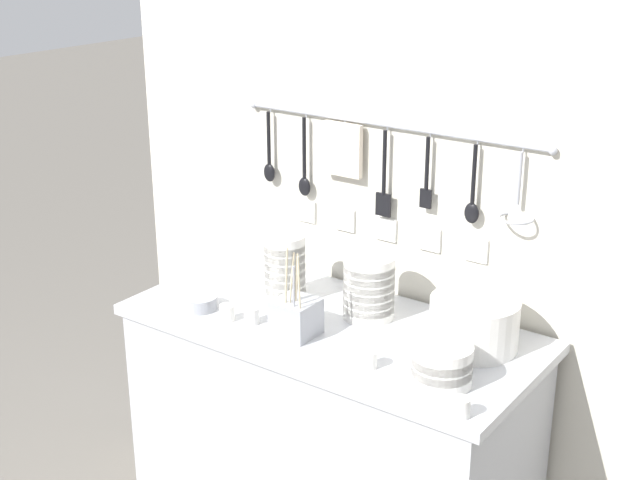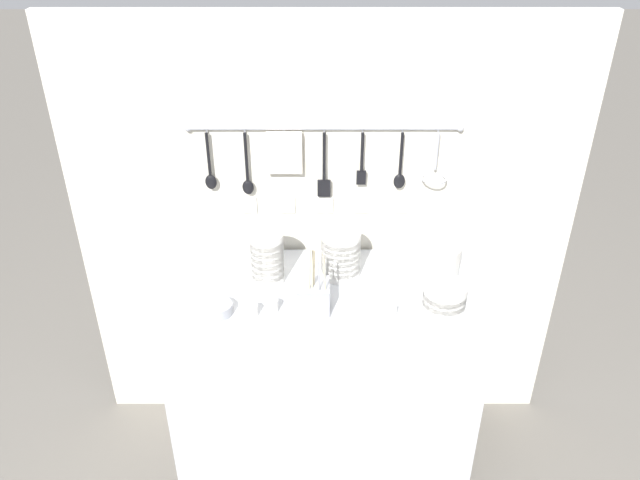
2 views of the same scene
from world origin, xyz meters
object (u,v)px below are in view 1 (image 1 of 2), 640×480
at_px(cup_mid_row, 369,359).
at_px(plate_stack, 474,323).
at_px(steel_mixing_bowl, 200,302).
at_px(cup_front_left, 227,313).
at_px(bowl_stack_back_corner, 369,287).
at_px(cutlery_caddy, 296,317).
at_px(cup_edge_far, 252,316).
at_px(bowl_stack_tall_left, 285,267).
at_px(cup_beside_plates, 461,407).
at_px(bowl_stack_wide_centre, 442,365).

bearing_deg(cup_mid_row, plate_stack, 57.93).
height_order(plate_stack, steel_mixing_bowl, plate_stack).
bearing_deg(cup_front_left, bowl_stack_back_corner, 39.13).
relative_size(plate_stack, cutlery_caddy, 0.91).
xyz_separation_m(steel_mixing_bowl, cup_mid_row, (0.60, -0.02, 0.00)).
distance_m(bowl_stack_back_corner, cup_edge_far, 0.34).
xyz_separation_m(bowl_stack_back_corner, cutlery_caddy, (-0.10, -0.21, -0.04)).
relative_size(steel_mixing_bowl, cup_mid_row, 2.16).
height_order(bowl_stack_tall_left, bowl_stack_back_corner, bowl_stack_tall_left).
relative_size(bowl_stack_tall_left, cutlery_caddy, 0.78).
bearing_deg(cup_edge_far, cup_front_left, -159.56).
bearing_deg(plate_stack, steel_mixing_bowl, -162.24).
bearing_deg(cup_beside_plates, cutlery_caddy, 168.18).
distance_m(bowl_stack_tall_left, steel_mixing_bowl, 0.27).
bearing_deg(cup_edge_far, bowl_stack_back_corner, 43.16).
relative_size(plate_stack, cup_front_left, 5.04).
relative_size(bowl_stack_back_corner, cup_front_left, 3.96).
bearing_deg(bowl_stack_tall_left, cup_mid_row, -26.52).
bearing_deg(steel_mixing_bowl, cup_beside_plates, -5.75).
bearing_deg(bowl_stack_back_corner, steel_mixing_bowl, -150.92).
bearing_deg(cutlery_caddy, plate_stack, 26.69).
xyz_separation_m(plate_stack, cup_front_left, (-0.64, -0.26, -0.05)).
bearing_deg(cup_mid_row, bowl_stack_tall_left, 153.48).
height_order(bowl_stack_tall_left, cup_mid_row, bowl_stack_tall_left).
distance_m(steel_mixing_bowl, cup_mid_row, 0.60).
relative_size(steel_mixing_bowl, cup_beside_plates, 2.16).
xyz_separation_m(plate_stack, cup_mid_row, (-0.16, -0.26, -0.05)).
distance_m(steel_mixing_bowl, cup_beside_plates, 0.90).
height_order(bowl_stack_wide_centre, bowl_stack_tall_left, bowl_stack_tall_left).
height_order(cutlery_caddy, cup_front_left, cutlery_caddy).
relative_size(bowl_stack_tall_left, cup_edge_far, 4.31).
distance_m(plate_stack, steel_mixing_bowl, 0.80).
height_order(bowl_stack_back_corner, cup_beside_plates, bowl_stack_back_corner).
xyz_separation_m(plate_stack, cup_edge_far, (-0.58, -0.23, -0.05)).
distance_m(bowl_stack_back_corner, cup_mid_row, 0.32).
bearing_deg(cup_front_left, cup_beside_plates, -5.52).
height_order(cutlery_caddy, cup_edge_far, cutlery_caddy).
distance_m(bowl_stack_wide_centre, cup_front_left, 0.67).
height_order(bowl_stack_wide_centre, cup_beside_plates, bowl_stack_wide_centre).
bearing_deg(cup_front_left, steel_mixing_bowl, 172.71).
bearing_deg(plate_stack, cup_front_left, -158.07).
bearing_deg(cup_edge_far, bowl_stack_wide_centre, 0.84).
distance_m(steel_mixing_bowl, cutlery_caddy, 0.34).
relative_size(bowl_stack_tall_left, steel_mixing_bowl, 2.00).
bearing_deg(cup_front_left, cup_edge_far, 20.44).
relative_size(bowl_stack_back_corner, cutlery_caddy, 0.72).
height_order(bowl_stack_back_corner, plate_stack, bowl_stack_back_corner).
bearing_deg(cup_mid_row, cup_front_left, 179.75).
bearing_deg(steel_mixing_bowl, bowl_stack_wide_centre, 1.41).
relative_size(cutlery_caddy, cup_front_left, 5.52).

